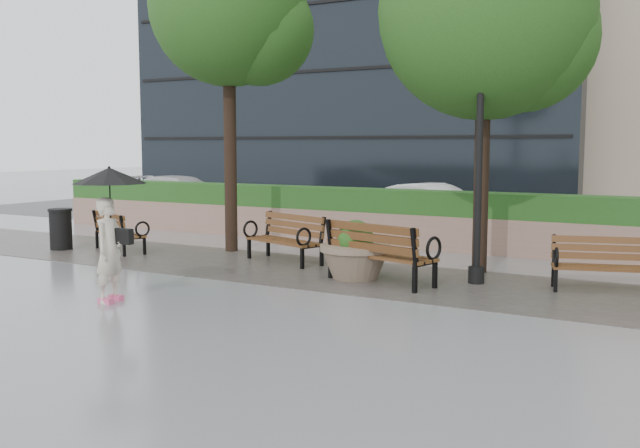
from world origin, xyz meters
The scene contains 16 objects.
ground centered at (0.00, 0.00, 0.00)m, with size 100.00×100.00×0.00m, color gray.
cobble_strip centered at (0.00, 3.00, 0.01)m, with size 28.00×3.20×0.01m, color #383330.
hedge_wall centered at (0.00, 7.00, 0.66)m, with size 24.00×0.80×1.35m.
asphalt_street centered at (0.00, 11.00, 0.00)m, with size 40.00×7.00×0.00m, color black.
bench_0 centered at (-6.49, 3.05, 0.27)m, with size 1.78×1.25×0.90m.
bench_1 centered at (-2.45, 3.63, 0.29)m, with size 1.94×1.26×0.98m.
bench_2 centered at (0.20, 2.58, 0.32)m, with size 2.12×1.28×1.07m.
bench_3 centered at (3.71, 3.73, 0.27)m, with size 1.77×1.11×0.89m.
planter_left centered at (-0.37, 2.73, 0.42)m, with size 1.28×1.28×1.07m.
trash_bin centered at (-7.91, 2.63, 0.45)m, with size 0.54×0.54×0.90m, color black.
lamppost centered at (1.66, 3.38, 1.84)m, with size 0.28×0.28×4.17m.
tree_0 centered at (-4.19, 4.44, 5.27)m, with size 3.55×3.47×7.16m.
tree_1 centered at (1.53, 4.57, 4.70)m, with size 3.94×3.93×6.79m.
car_left centered at (-10.74, 10.21, 0.67)m, with size 1.89×4.65×1.35m, color silver.
car_right centered at (-1.68, 10.25, 0.66)m, with size 1.40×4.01×1.32m, color silver.
pedestrian centered at (-2.81, -0.78, 1.25)m, with size 1.12×1.12×2.06m.
Camera 1 is at (5.31, -8.60, 2.41)m, focal length 40.00 mm.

